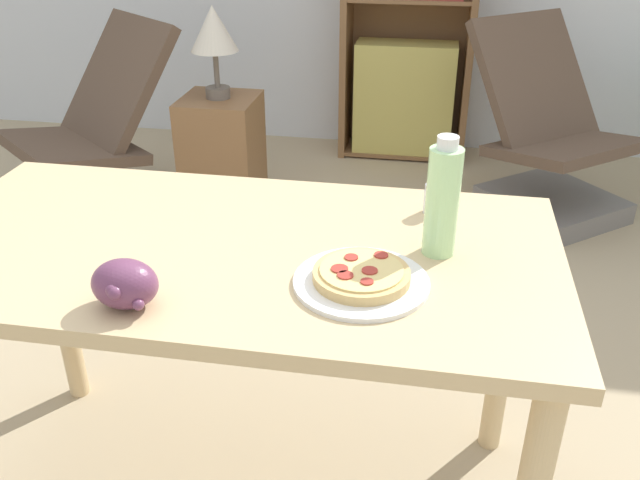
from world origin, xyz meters
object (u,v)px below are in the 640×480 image
at_px(salt_shaker, 433,199).
at_px(bookshelf, 409,13).
at_px(table_lamp, 214,33).
at_px(pizza_on_plate, 361,278).
at_px(lounge_chair_near, 94,155).
at_px(side_table, 223,156).
at_px(grape_bunch, 125,284).
at_px(drink_bottle, 442,200).
at_px(lounge_chair_far, 549,155).

height_order(salt_shaker, bookshelf, bookshelf).
bearing_deg(table_lamp, salt_shaker, -55.61).
relative_size(pizza_on_plate, table_lamp, 0.65).
bearing_deg(lounge_chair_near, side_table, 49.12).
bearing_deg(salt_shaker, side_table, 124.39).
distance_m(grape_bunch, drink_bottle, 0.63).
distance_m(lounge_chair_far, bookshelf, 1.11).
relative_size(drink_bottle, bookshelf, 0.14).
xyz_separation_m(salt_shaker, lounge_chair_near, (-1.57, 1.32, -0.50)).
bearing_deg(grape_bunch, bookshelf, 83.14).
xyz_separation_m(grape_bunch, bookshelf, (0.34, 2.85, -0.00)).
distance_m(pizza_on_plate, table_lamp, 1.97).
distance_m(pizza_on_plate, grape_bunch, 0.44).
bearing_deg(lounge_chair_near, drink_bottle, -4.89).
height_order(grape_bunch, side_table, grape_bunch).
xyz_separation_m(bookshelf, table_lamp, (-0.79, -0.93, 0.05)).
height_order(salt_shaker, side_table, salt_shaker).
xyz_separation_m(grape_bunch, salt_shaker, (0.53, 0.49, -0.01)).
height_order(side_table, table_lamp, table_lamp).
bearing_deg(lounge_chair_near, salt_shaker, -1.43).
xyz_separation_m(grape_bunch, table_lamp, (-0.45, 1.92, 0.05)).
height_order(pizza_on_plate, lounge_chair_far, lounge_chair_far).
bearing_deg(lounge_chair_near, pizza_on_plate, -10.32).
bearing_deg(bookshelf, salt_shaker, -85.39).
bearing_deg(drink_bottle, side_table, 121.64).
height_order(pizza_on_plate, side_table, pizza_on_plate).
relative_size(lounge_chair_near, bookshelf, 0.54).
relative_size(pizza_on_plate, bookshelf, 0.15).
xyz_separation_m(pizza_on_plate, salt_shaker, (0.12, 0.34, 0.02)).
relative_size(pizza_on_plate, lounge_chair_far, 0.28).
height_order(lounge_chair_far, side_table, lounge_chair_far).
xyz_separation_m(lounge_chair_near, bookshelf, (1.38, 1.04, 0.51)).
relative_size(grape_bunch, table_lamp, 0.30).
height_order(lounge_chair_far, bookshelf, bookshelf).
relative_size(lounge_chair_near, lounge_chair_far, 1.00).
relative_size(bookshelf, side_table, 3.11).
distance_m(pizza_on_plate, lounge_chair_near, 2.26).
relative_size(pizza_on_plate, lounge_chair_near, 0.28).
bearing_deg(grape_bunch, lounge_chair_far, 63.96).
bearing_deg(lounge_chair_far, drink_bottle, -144.72).
xyz_separation_m(salt_shaker, side_table, (-0.98, 1.43, -0.51)).
relative_size(lounge_chair_far, table_lamp, 2.35).
relative_size(bookshelf, table_lamp, 4.35).
distance_m(salt_shaker, table_lamp, 1.74).
relative_size(lounge_chair_far, bookshelf, 0.54).
height_order(bookshelf, side_table, bookshelf).
bearing_deg(grape_bunch, lounge_chair_near, 119.90).
height_order(pizza_on_plate, table_lamp, table_lamp).
bearing_deg(pizza_on_plate, side_table, 115.78).
xyz_separation_m(salt_shaker, bookshelf, (-0.19, 2.36, 0.01)).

